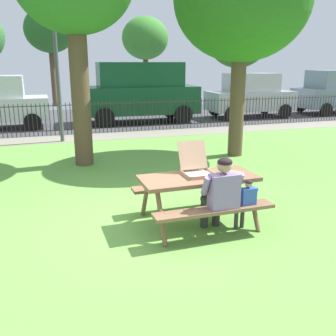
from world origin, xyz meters
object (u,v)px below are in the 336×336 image
(adult_at_table, at_px, (221,193))
(far_tree_midright, at_px, (145,39))
(pizza_slice_on_table, at_px, (236,172))
(child_at_table, at_px, (246,200))
(far_tree_center, at_px, (50,30))
(parked_car_right, at_px, (140,91))
(far_tree_right, at_px, (238,41))
(picnic_table_foreground, at_px, (198,187))
(parked_car_far_right, at_px, (250,95))
(pizza_box_open, at_px, (196,166))
(lamp_post_walkway, at_px, (57,62))

(adult_at_table, bearing_deg, far_tree_midright, 79.05)
(far_tree_midright, bearing_deg, pizza_slice_on_table, -99.71)
(adult_at_table, height_order, child_at_table, adult_at_table)
(far_tree_center, bearing_deg, parked_car_right, -66.27)
(adult_at_table, bearing_deg, far_tree_right, 62.16)
(far_tree_midright, bearing_deg, picnic_table_foreground, -101.69)
(pizza_slice_on_table, distance_m, parked_car_far_right, 12.09)
(picnic_table_foreground, relative_size, child_at_table, 2.20)
(parked_car_right, bearing_deg, picnic_table_foreground, -98.54)
(far_tree_midright, bearing_deg, parked_car_far_right, -67.91)
(picnic_table_foreground, bearing_deg, pizza_slice_on_table, 0.82)
(pizza_box_open, xyz_separation_m, far_tree_midright, (3.69, 17.75, 2.92))
(far_tree_midright, bearing_deg, child_at_table, -99.75)
(parked_car_right, bearing_deg, parked_car_far_right, 0.00)
(parked_car_far_right, height_order, far_tree_right, far_tree_right)
(parked_car_far_right, xyz_separation_m, far_tree_center, (-8.44, 7.45, 3.15))
(child_at_table, bearing_deg, adult_at_table, 177.06)
(lamp_post_walkway, distance_m, far_tree_center, 10.75)
(adult_at_table, relative_size, lamp_post_walkway, 0.29)
(adult_at_table, height_order, parked_car_far_right, parked_car_far_right)
(adult_at_table, xyz_separation_m, parked_car_right, (1.43, 10.95, 0.65))
(pizza_slice_on_table, distance_m, adult_at_table, 0.72)
(adult_at_table, bearing_deg, far_tree_center, 95.74)
(pizza_slice_on_table, height_order, child_at_table, child_at_table)
(pizza_box_open, distance_m, parked_car_far_right, 12.30)
(pizza_slice_on_table, height_order, parked_car_right, parked_car_right)
(picnic_table_foreground, bearing_deg, parked_car_right, 81.46)
(far_tree_midright, bearing_deg, far_tree_right, 0.00)
(far_tree_center, bearing_deg, far_tree_right, 0.00)
(child_at_table, height_order, far_tree_midright, far_tree_midright)
(picnic_table_foreground, bearing_deg, far_tree_right, 61.15)
(picnic_table_foreground, relative_size, far_tree_right, 0.33)
(adult_at_table, relative_size, child_at_table, 1.43)
(far_tree_center, relative_size, far_tree_right, 0.98)
(child_at_table, bearing_deg, far_tree_center, 96.95)
(child_at_table, xyz_separation_m, lamp_post_walkway, (-2.30, 7.80, 1.97))
(pizza_box_open, relative_size, child_at_table, 0.68)
(child_at_table, relative_size, far_tree_midright, 0.16)
(picnic_table_foreground, height_order, pizza_box_open, pizza_box_open)
(far_tree_center, bearing_deg, far_tree_midright, 0.00)
(parked_car_right, relative_size, far_tree_right, 0.86)
(picnic_table_foreground, distance_m, far_tree_center, 18.33)
(lamp_post_walkway, height_order, far_tree_right, far_tree_right)
(child_at_table, distance_m, parked_car_right, 11.05)
(child_at_table, bearing_deg, parked_car_right, 84.64)
(picnic_table_foreground, xyz_separation_m, parked_car_far_right, (6.73, 10.45, 0.41))
(picnic_table_foreground, distance_m, lamp_post_walkway, 7.73)
(child_at_table, height_order, far_tree_right, far_tree_right)
(parked_car_right, xyz_separation_m, far_tree_center, (-3.28, 7.45, 2.85))
(picnic_table_foreground, relative_size, adult_at_table, 1.54)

